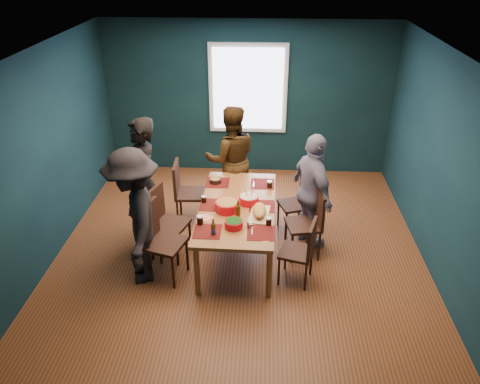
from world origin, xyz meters
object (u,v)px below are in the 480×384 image
(chair_left_mid, at_px, (163,217))
(person_right, at_px, (312,192))
(person_far_left, at_px, (144,184))
(cutting_board, at_px, (259,211))
(chair_left_far, at_px, (184,188))
(bowl_salad, at_px, (227,206))
(chair_right_far, at_px, (299,199))
(chair_left_near, at_px, (157,235))
(chair_right_mid, at_px, (310,218))
(person_back, at_px, (231,159))
(person_near_left, at_px, (135,218))
(chair_right_near, at_px, (303,248))
(bowl_dumpling, at_px, (249,199))
(bowl_herbs, at_px, (234,224))
(dining_table, at_px, (237,210))

(chair_left_mid, distance_m, person_right, 2.03)
(person_far_left, xyz_separation_m, cutting_board, (1.56, -0.41, -0.13))
(person_right, bearing_deg, chair_left_far, 52.11)
(bowl_salad, bearing_deg, chair_left_mid, 176.34)
(chair_right_far, height_order, person_right, person_right)
(chair_left_near, relative_size, chair_right_far, 1.17)
(chair_left_mid, bearing_deg, chair_left_far, 97.24)
(cutting_board, bearing_deg, chair_right_mid, 27.73)
(person_back, bearing_deg, person_near_left, 49.07)
(chair_right_far, bearing_deg, chair_right_near, -109.91)
(person_near_left, height_order, cutting_board, person_near_left)
(chair_left_far, height_order, chair_right_mid, chair_left_far)
(person_right, bearing_deg, bowl_dumpling, 80.28)
(bowl_herbs, relative_size, cutting_board, 0.39)
(chair_right_near, bearing_deg, person_right, 95.47)
(chair_right_mid, relative_size, person_right, 0.58)
(chair_right_mid, height_order, cutting_board, chair_right_mid)
(chair_right_far, relative_size, bowl_salad, 2.81)
(chair_left_far, relative_size, person_back, 0.57)
(chair_left_mid, height_order, person_right, person_right)
(dining_table, relative_size, chair_right_mid, 2.06)
(chair_right_near, bearing_deg, chair_right_mid, 93.93)
(chair_left_near, xyz_separation_m, person_back, (0.79, 1.76, 0.26))
(dining_table, bearing_deg, bowl_herbs, -90.14)
(chair_right_mid, bearing_deg, bowl_dumpling, 165.81)
(chair_left_far, distance_m, chair_right_mid, 1.96)
(chair_left_far, xyz_separation_m, bowl_herbs, (0.83, -1.30, 0.23))
(person_right, bearing_deg, person_near_left, 88.99)
(person_near_left, relative_size, cutting_board, 3.03)
(person_near_left, height_order, bowl_dumpling, person_near_left)
(chair_left_mid, height_order, bowl_herbs, chair_left_mid)
(dining_table, relative_size, chair_left_mid, 2.00)
(person_far_left, relative_size, bowl_herbs, 8.18)
(chair_right_near, relative_size, bowl_salad, 2.82)
(bowl_herbs, bearing_deg, person_far_left, 150.60)
(chair_right_far, bearing_deg, cutting_board, -141.97)
(bowl_dumpling, relative_size, bowl_herbs, 1.16)
(dining_table, height_order, bowl_dumpling, bowl_dumpling)
(chair_right_mid, bearing_deg, cutting_board, -170.18)
(cutting_board, bearing_deg, chair_left_mid, 179.84)
(chair_left_far, xyz_separation_m, person_near_left, (-0.35, -1.37, 0.32))
(person_near_left, bearing_deg, chair_left_far, 149.14)
(cutting_board, bearing_deg, bowl_salad, 173.38)
(chair_left_mid, height_order, bowl_dumpling, same)
(bowl_dumpling, bearing_deg, person_far_left, 175.72)
(chair_right_mid, bearing_deg, bowl_salad, 177.19)
(chair_right_near, height_order, person_near_left, person_near_left)
(chair_left_far, height_order, person_far_left, person_far_left)
(chair_left_near, relative_size, chair_right_mid, 1.06)
(bowl_dumpling, bearing_deg, cutting_board, -64.29)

